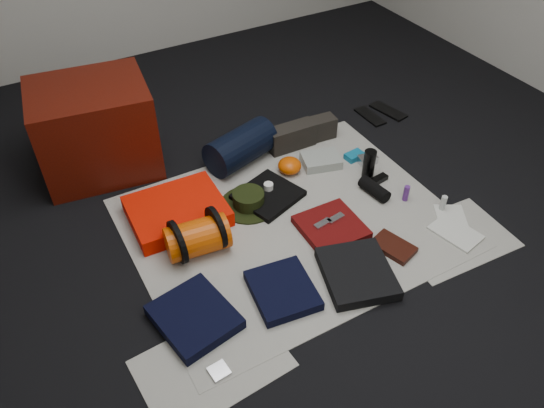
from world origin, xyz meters
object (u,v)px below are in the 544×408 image
navy_duffel (241,147)px  paperback_book (393,247)px  stuff_sack (197,238)px  water_bottle (369,164)px  sleeping_pad (177,211)px  red_cabinet (95,129)px  compact_camera (367,159)px

navy_duffel → paperback_book: (0.33, -1.00, -0.09)m
stuff_sack → water_bottle: 1.08m
stuff_sack → water_bottle: bearing=3.4°
sleeping_pad → navy_duffel: bearing=27.7°
stuff_sack → paperback_book: 0.96m
stuff_sack → water_bottle: (1.08, 0.06, -0.00)m
red_cabinet → water_bottle: red_cabinet is taller
paperback_book → stuff_sack: bearing=133.6°
paperback_book → water_bottle: bearing=47.8°
water_bottle → paperback_book: (-0.24, -0.52, -0.07)m
navy_duffel → water_bottle: size_ratio=2.38×
stuff_sack → navy_duffel: (0.51, 0.54, 0.02)m
red_cabinet → compact_camera: 1.56m
sleeping_pad → compact_camera: (1.15, -0.11, -0.02)m
compact_camera → paperback_book: 0.70m
red_cabinet → sleeping_pad: bearing=-64.3°
sleeping_pad → paperback_book: sleeping_pad is taller
red_cabinet → sleeping_pad: size_ratio=1.29×
red_cabinet → sleeping_pad: red_cabinet is taller
navy_duffel → water_bottle: bearing=-56.6°
paperback_book → navy_duffel: bearing=90.6°
navy_duffel → water_bottle: navy_duffel is taller
stuff_sack → paperback_book: (0.84, -0.46, -0.07)m
sleeping_pad → paperback_book: size_ratio=2.37×
red_cabinet → navy_duffel: size_ratio=1.51×
stuff_sack → compact_camera: stuff_sack is taller
stuff_sack → water_bottle: size_ratio=1.74×
compact_camera → paperback_book: bearing=-106.7°
sleeping_pad → paperback_book: 1.11m
red_cabinet → paperback_book: red_cabinet is taller
compact_camera → water_bottle: bearing=-116.5°
water_bottle → paperback_book: 0.58m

